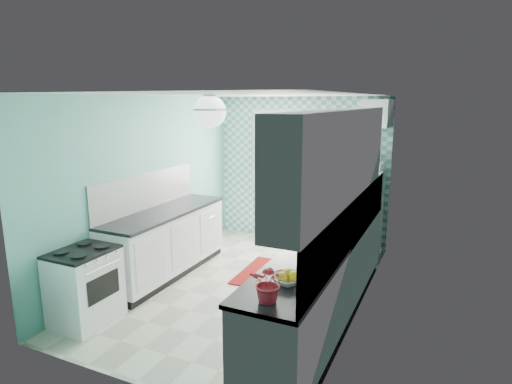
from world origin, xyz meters
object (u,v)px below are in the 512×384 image
at_px(stove, 85,285).
at_px(potted_plant, 269,283).
at_px(fruit_bowl, 287,279).
at_px(fridge, 359,210).
at_px(sink, 348,218).
at_px(ceiling_light, 210,111).
at_px(microwave, 362,154).

relative_size(stove, potted_plant, 2.61).
bearing_deg(fruit_bowl, fridge, 91.52).
distance_m(fridge, fruit_bowl, 3.42).
distance_m(fridge, stove, 4.08).
bearing_deg(fridge, sink, -87.08).
relative_size(ceiling_light, sink, 0.64).
bearing_deg(microwave, fridge, 53.54).
height_order(stove, sink, sink).
xyz_separation_m(ceiling_light, microwave, (1.11, 2.59, -0.68)).
xyz_separation_m(fridge, microwave, (0.00, 0.00, 0.89)).
bearing_deg(ceiling_light, potted_plant, -45.06).
bearing_deg(ceiling_light, sink, 49.92).
bearing_deg(stove, microwave, 53.63).
height_order(ceiling_light, fruit_bowl, ceiling_light).
height_order(potted_plant, microwave, microwave).
relative_size(fridge, potted_plant, 4.78).
height_order(stove, potted_plant, potted_plant).
bearing_deg(potted_plant, fruit_bowl, 90.00).
bearing_deg(fruit_bowl, microwave, 91.51).
distance_m(sink, microwave, 1.36).
bearing_deg(potted_plant, fridge, 91.37).
relative_size(fridge, fruit_bowl, 5.31).
bearing_deg(ceiling_light, microwave, 66.79).
height_order(fridge, potted_plant, fridge).
xyz_separation_m(stove, potted_plant, (2.40, -0.45, 0.66)).
relative_size(potted_plant, microwave, 0.66).
height_order(fridge, stove, fridge).
xyz_separation_m(stove, sink, (2.40, 2.19, 0.50)).
xyz_separation_m(ceiling_light, potted_plant, (1.20, -1.20, -1.23)).
bearing_deg(microwave, fruit_bowl, 90.52).
bearing_deg(ceiling_light, fridge, 66.79).
distance_m(fruit_bowl, potted_plant, 0.40).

